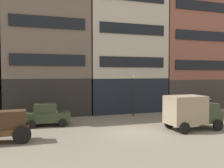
{
  "coord_description": "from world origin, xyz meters",
  "views": [
    {
      "loc": [
        -7.2,
        -16.48,
        4.31
      ],
      "look_at": [
        -0.97,
        2.06,
        3.47
      ],
      "focal_mm": 39.72,
      "sensor_mm": 36.0,
      "label": 1
    }
  ],
  "objects_px": {
    "delivery_truck_far": "(192,111)",
    "pedestrian_officer": "(210,105)",
    "cargo_wagon": "(6,124)",
    "streetlamp_curbside": "(133,90)",
    "fire_hydrant_curbside": "(190,110)",
    "sedan_light": "(47,115)"
  },
  "relations": [
    {
      "from": "sedan_light",
      "to": "fire_hydrant_curbside",
      "type": "height_order",
      "value": "sedan_light"
    },
    {
      "from": "cargo_wagon",
      "to": "streetlamp_curbside",
      "type": "distance_m",
      "value": 13.08
    },
    {
      "from": "streetlamp_curbside",
      "to": "fire_hydrant_curbside",
      "type": "height_order",
      "value": "streetlamp_curbside"
    },
    {
      "from": "delivery_truck_far",
      "to": "streetlamp_curbside",
      "type": "xyz_separation_m",
      "value": [
        -1.8,
        7.02,
        1.25
      ]
    },
    {
      "from": "sedan_light",
      "to": "delivery_truck_far",
      "type": "bearing_deg",
      "value": -25.93
    },
    {
      "from": "sedan_light",
      "to": "fire_hydrant_curbside",
      "type": "xyz_separation_m",
      "value": [
        14.84,
        1.17,
        -0.49
      ]
    },
    {
      "from": "delivery_truck_far",
      "to": "fire_hydrant_curbside",
      "type": "bearing_deg",
      "value": 54.49
    },
    {
      "from": "streetlamp_curbside",
      "to": "pedestrian_officer",
      "type": "bearing_deg",
      "value": -11.22
    },
    {
      "from": "streetlamp_curbside",
      "to": "fire_hydrant_curbside",
      "type": "relative_size",
      "value": 4.96
    },
    {
      "from": "fire_hydrant_curbside",
      "to": "pedestrian_officer",
      "type": "bearing_deg",
      "value": -23.89
    },
    {
      "from": "cargo_wagon",
      "to": "pedestrian_officer",
      "type": "bearing_deg",
      "value": 13.58
    },
    {
      "from": "cargo_wagon",
      "to": "streetlamp_curbside",
      "type": "xyz_separation_m",
      "value": [
        11.36,
        6.3,
        1.52
      ]
    },
    {
      "from": "delivery_truck_far",
      "to": "pedestrian_officer",
      "type": "bearing_deg",
      "value": 40.78
    },
    {
      "from": "cargo_wagon",
      "to": "pedestrian_officer",
      "type": "distance_m",
      "value": 19.99
    },
    {
      "from": "cargo_wagon",
      "to": "sedan_light",
      "type": "height_order",
      "value": "cargo_wagon"
    },
    {
      "from": "pedestrian_officer",
      "to": "streetlamp_curbside",
      "type": "height_order",
      "value": "streetlamp_curbside"
    },
    {
      "from": "delivery_truck_far",
      "to": "fire_hydrant_curbside",
      "type": "xyz_separation_m",
      "value": [
        4.44,
        6.23,
        -1.0
      ]
    },
    {
      "from": "fire_hydrant_curbside",
      "to": "delivery_truck_far",
      "type": "bearing_deg",
      "value": -125.51
    },
    {
      "from": "delivery_truck_far",
      "to": "pedestrian_officer",
      "type": "xyz_separation_m",
      "value": [
        6.28,
        5.41,
        -0.44
      ]
    },
    {
      "from": "fire_hydrant_curbside",
      "to": "streetlamp_curbside",
      "type": "bearing_deg",
      "value": 172.79
    },
    {
      "from": "sedan_light",
      "to": "pedestrian_officer",
      "type": "xyz_separation_m",
      "value": [
        16.68,
        0.36,
        0.07
      ]
    },
    {
      "from": "delivery_truck_far",
      "to": "pedestrian_officer",
      "type": "height_order",
      "value": "delivery_truck_far"
    }
  ]
}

